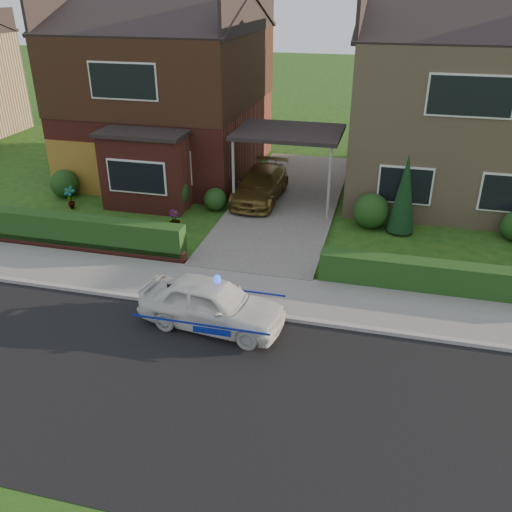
% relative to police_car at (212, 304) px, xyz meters
% --- Properties ---
extents(ground, '(120.00, 120.00, 0.00)m').
position_rel_police_car_xyz_m(ground, '(0.15, -2.40, -0.61)').
color(ground, '#154813').
rests_on(ground, ground).
extents(road, '(60.00, 6.00, 0.02)m').
position_rel_police_car_xyz_m(road, '(0.15, -2.40, -0.61)').
color(road, black).
rests_on(road, ground).
extents(kerb, '(60.00, 0.16, 0.12)m').
position_rel_police_car_xyz_m(kerb, '(0.15, 0.65, -0.55)').
color(kerb, '#9E9993').
rests_on(kerb, ground).
extents(sidewalk, '(60.00, 2.00, 0.10)m').
position_rel_police_car_xyz_m(sidewalk, '(0.15, 1.70, -0.56)').
color(sidewalk, slate).
rests_on(sidewalk, ground).
extents(driveway, '(3.80, 12.00, 0.12)m').
position_rel_police_car_xyz_m(driveway, '(0.15, 8.60, -0.55)').
color(driveway, '#666059').
rests_on(driveway, ground).
extents(house_left, '(7.50, 9.53, 7.25)m').
position_rel_police_car_xyz_m(house_left, '(-5.63, 11.50, 3.20)').
color(house_left, maroon).
rests_on(house_left, ground).
extents(house_right, '(7.50, 8.06, 7.25)m').
position_rel_police_car_xyz_m(house_right, '(5.95, 11.59, 3.06)').
color(house_right, tan).
rests_on(house_right, ground).
extents(carport_link, '(3.80, 3.00, 2.77)m').
position_rel_police_car_xyz_m(carport_link, '(0.15, 8.55, 2.05)').
color(carport_link, black).
rests_on(carport_link, ground).
extents(garage_door, '(2.20, 0.10, 2.10)m').
position_rel_police_car_xyz_m(garage_door, '(-8.09, 7.56, 0.44)').
color(garage_door, olive).
rests_on(garage_door, ground).
extents(dwarf_wall, '(7.70, 0.25, 0.36)m').
position_rel_police_car_xyz_m(dwarf_wall, '(-5.65, 2.90, -0.43)').
color(dwarf_wall, maroon).
rests_on(dwarf_wall, ground).
extents(hedge_left, '(7.50, 0.55, 0.90)m').
position_rel_police_car_xyz_m(hedge_left, '(-5.65, 3.05, -0.61)').
color(hedge_left, '#133C17').
rests_on(hedge_left, ground).
extents(hedge_right, '(7.50, 0.55, 0.80)m').
position_rel_police_car_xyz_m(hedge_right, '(5.95, 2.95, -0.61)').
color(hedge_right, '#133C17').
rests_on(hedge_right, ground).
extents(shrub_left_far, '(1.08, 1.08, 1.08)m').
position_rel_police_car_xyz_m(shrub_left_far, '(-8.35, 7.10, -0.07)').
color(shrub_left_far, '#133C17').
rests_on(shrub_left_far, ground).
extents(shrub_left_mid, '(1.32, 1.32, 1.32)m').
position_rel_police_car_xyz_m(shrub_left_mid, '(-3.85, 6.90, 0.05)').
color(shrub_left_mid, '#133C17').
rests_on(shrub_left_mid, ground).
extents(shrub_left_near, '(0.84, 0.84, 0.84)m').
position_rel_police_car_xyz_m(shrub_left_near, '(-2.25, 7.20, -0.19)').
color(shrub_left_near, '#133C17').
rests_on(shrub_left_near, ground).
extents(shrub_right_near, '(1.20, 1.20, 1.20)m').
position_rel_police_car_xyz_m(shrub_right_near, '(3.35, 7.00, -0.01)').
color(shrub_right_near, '#133C17').
rests_on(shrub_right_near, ground).
extents(conifer_a, '(0.90, 0.90, 2.60)m').
position_rel_police_car_xyz_m(conifer_a, '(4.35, 6.80, 0.69)').
color(conifer_a, black).
rests_on(conifer_a, ground).
extents(police_car, '(3.27, 3.69, 1.38)m').
position_rel_police_car_xyz_m(police_car, '(0.00, 0.00, 0.00)').
color(police_car, silver).
rests_on(police_car, ground).
extents(driveway_car, '(1.65, 3.94, 1.14)m').
position_rel_police_car_xyz_m(driveway_car, '(-0.85, 8.40, 0.08)').
color(driveway_car, brown).
rests_on(driveway_car, driveway).
extents(potted_plant_a, '(0.44, 0.30, 0.84)m').
position_rel_police_car_xyz_m(potted_plant_a, '(-7.48, 6.04, -0.19)').
color(potted_plant_a, gray).
rests_on(potted_plant_a, ground).
extents(potted_plant_b, '(0.57, 0.56, 0.81)m').
position_rel_police_car_xyz_m(potted_plant_b, '(-5.31, 3.60, -0.20)').
color(potted_plant_b, gray).
rests_on(potted_plant_b, ground).
extents(potted_plant_c, '(0.54, 0.54, 0.69)m').
position_rel_police_car_xyz_m(potted_plant_c, '(-3.03, 5.17, -0.26)').
color(potted_plant_c, gray).
rests_on(potted_plant_c, ground).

